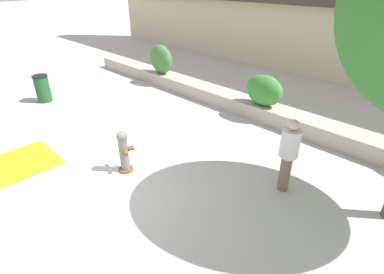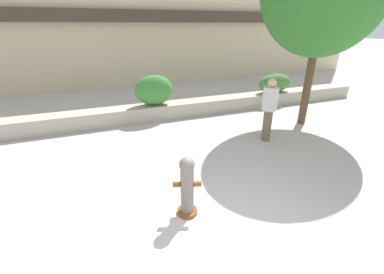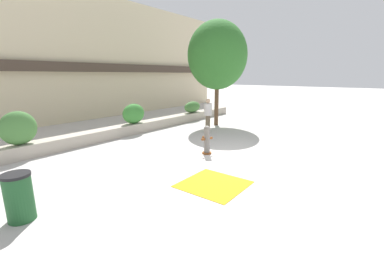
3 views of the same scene
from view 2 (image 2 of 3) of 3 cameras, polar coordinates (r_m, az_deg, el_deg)
ground_plane at (r=4.05m, az=9.68°, el=-24.25°), size 120.00×120.00×0.00m
building_facade at (r=14.35m, az=-17.05°, el=26.82°), size 30.00×1.36×8.00m
planter_wall_low at (r=8.83m, az=-10.29°, el=5.29°), size 18.00×0.70×0.50m
hedge_bush_1 at (r=8.69m, az=-8.44°, el=10.26°), size 1.27×0.70×0.99m
hedge_bush_2 at (r=10.88m, az=17.91°, el=11.34°), size 1.48×0.60×0.72m
fire_hydrant at (r=4.30m, az=-1.10°, el=-10.78°), size 0.48×0.48×1.08m
pedestrian at (r=7.20m, az=16.81°, el=6.60°), size 0.52×0.52×1.73m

